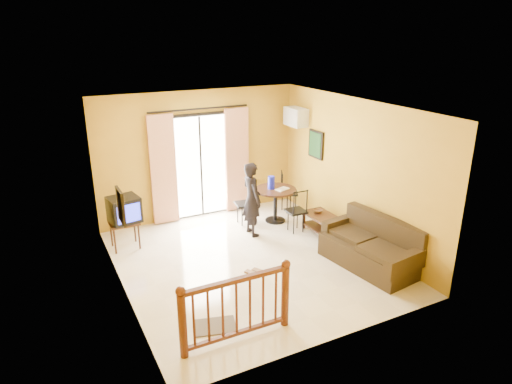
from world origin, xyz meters
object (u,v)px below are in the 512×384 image
television (124,209)px  sofa (372,248)px  dining_table (275,196)px  coffee_table (323,222)px  standing_person (252,199)px

television → sofa: bearing=-44.6°
dining_table → coffee_table: bearing=-61.8°
dining_table → sofa: 2.59m
sofa → dining_table: bearing=94.8°
television → dining_table: (3.18, -0.18, -0.20)m
television → dining_table: 3.19m
coffee_table → television: bearing=162.2°
television → sofa: 4.62m
sofa → coffee_table: bearing=82.7°
sofa → standing_person: size_ratio=1.28×
standing_person → sofa: bearing=-149.4°
coffee_table → standing_person: 1.53m
dining_table → coffee_table: (0.54, -1.01, -0.32)m
coffee_table → standing_person: size_ratio=0.58×
dining_table → standing_person: 0.86m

